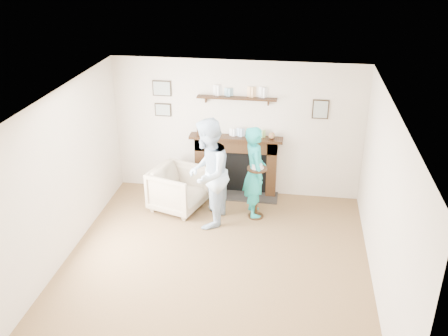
{
  "coord_description": "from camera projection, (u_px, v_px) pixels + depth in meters",
  "views": [
    {
      "loc": [
        1.04,
        -5.86,
        4.44
      ],
      "look_at": [
        0.01,
        0.9,
        1.22
      ],
      "focal_mm": 40.0,
      "sensor_mm": 36.0,
      "label": 1
    }
  ],
  "objects": [
    {
      "name": "room_shell",
      "position": [
        221.0,
        149.0,
        7.2
      ],
      "size": [
        4.54,
        5.02,
        2.52
      ],
      "color": "beige",
      "rests_on": "ground"
    },
    {
      "name": "armchair",
      "position": [
        179.0,
        208.0,
        8.9
      ],
      "size": [
        1.05,
        1.04,
        0.77
      ],
      "primitive_type": "imported",
      "rotation": [
        0.0,
        0.0,
        1.26
      ],
      "color": "gray",
      "rests_on": "ground"
    },
    {
      "name": "ground",
      "position": [
        214.0,
        269.0,
        7.27
      ],
      "size": [
        5.0,
        5.0,
        0.0
      ],
      "primitive_type": "plane",
      "color": "brown",
      "rests_on": "ground"
    },
    {
      "name": "man",
      "position": [
        209.0,
        223.0,
        8.45
      ],
      "size": [
        0.75,
        0.94,
        1.85
      ],
      "primitive_type": "imported",
      "rotation": [
        0.0,
        0.0,
        -1.63
      ],
      "color": "silver",
      "rests_on": "ground"
    },
    {
      "name": "pedestal_table",
      "position": [
        257.0,
        183.0,
        8.36
      ],
      "size": [
        0.33,
        0.33,
        1.06
      ],
      "color": "black",
      "rests_on": "ground"
    },
    {
      "name": "woman",
      "position": [
        254.0,
        213.0,
        8.73
      ],
      "size": [
        0.54,
        0.68,
        1.61
      ],
      "primitive_type": "imported",
      "rotation": [
        0.0,
        0.0,
        1.87
      ],
      "color": "#1FAFAF",
      "rests_on": "ground"
    }
  ]
}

